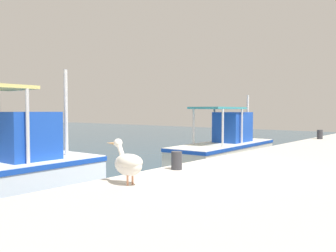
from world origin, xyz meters
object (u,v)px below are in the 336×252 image
Objects in this scene: mooring_bollard_fourth at (320,134)px; fishing_boat_third at (226,146)px; mooring_bollard_third at (177,160)px; pelican at (128,163)px; fishing_boat_second at (8,171)px.

fishing_boat_third is at bearing 153.91° from mooring_bollard_fourth.
mooring_bollard_fourth is at bearing 0.00° from mooring_bollard_third.
fishing_boat_third is 6.38× the size of pelican.
pelican is 2.32× the size of mooring_bollard_third.
fishing_boat_third is (8.52, -0.84, -0.05)m from fishing_boat_second.
pelican is 2.20× the size of mooring_bollard_fourth.
fishing_boat_third is 8.42m from pelican.
fishing_boat_third is 5.26m from mooring_bollard_fourth.
mooring_bollard_fourth is (12.69, 0.32, -0.18)m from pelican.
mooring_bollard_fourth is at bearing -13.38° from fishing_boat_second.
mooring_bollard_fourth is (13.24, -3.15, 0.30)m from fishing_boat_second.
fishing_boat_second reaches higher than mooring_bollard_third.
fishing_boat_second is at bearing 166.62° from mooring_bollard_fourth.
pelican is at bearing -81.12° from fishing_boat_second.
pelican reaches higher than mooring_bollard_fourth.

